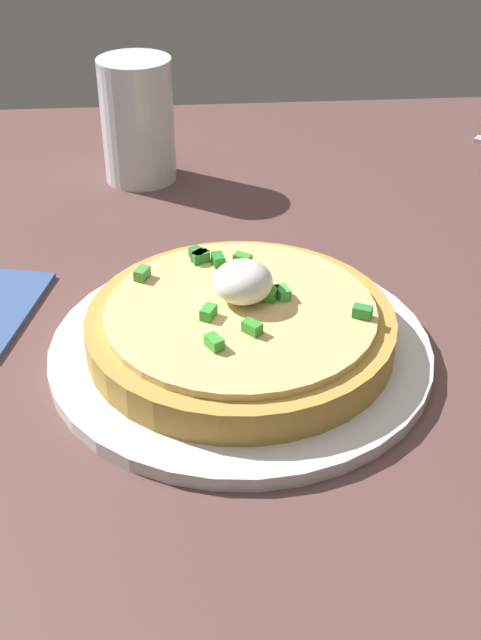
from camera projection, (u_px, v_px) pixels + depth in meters
dining_table at (249, 288)px, 69.43cm from camera, size 90.03×83.91×3.08cm
plate at (240, 349)px, 58.60cm from camera, size 27.10×27.10×1.03cm
pizza at (241, 325)px, 57.50cm from camera, size 21.63×21.63×5.84cm
cup_near at (138, 128)px, 81.65cm from camera, size 7.23×7.23×12.19cm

